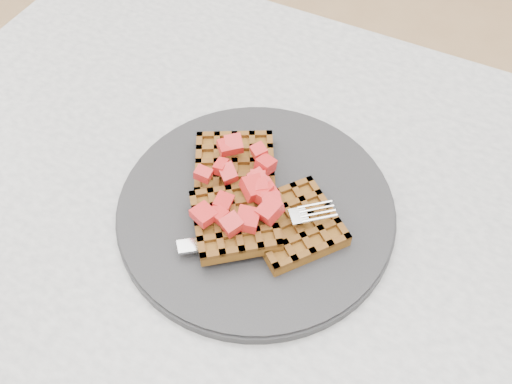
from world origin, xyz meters
TOP-DOWN VIEW (x-y plane):
  - table at (0.00, 0.00)m, footprint 1.20×0.80m
  - plate at (-0.11, 0.03)m, footprint 0.31×0.31m
  - waffles at (-0.11, 0.03)m, footprint 0.22×0.20m
  - strawberry_pile at (-0.11, 0.03)m, footprint 0.15×0.15m
  - fork at (-0.08, -0.00)m, footprint 0.15×0.13m

SIDE VIEW (x-z plane):
  - table at x=0.00m, z-range 0.26..1.01m
  - plate at x=-0.11m, z-range 0.75..0.77m
  - fork at x=-0.08m, z-range 0.77..0.78m
  - waffles at x=-0.11m, z-range 0.76..0.79m
  - strawberry_pile at x=-0.11m, z-range 0.79..0.82m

